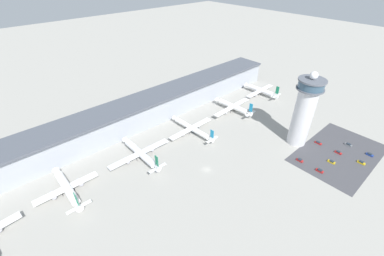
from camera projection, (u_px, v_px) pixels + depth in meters
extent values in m
plane|color=#9E9B93|center=(207.00, 170.00, 151.40)|extent=(1000.00, 1000.00, 0.00)
cube|color=#A3A8B2|center=(141.00, 113.00, 189.97)|extent=(259.90, 22.00, 17.25)
cube|color=#4C515B|center=(139.00, 101.00, 184.75)|extent=(259.90, 25.00, 1.60)
cylinder|color=silver|center=(302.00, 117.00, 163.50)|extent=(12.02, 12.02, 39.04)
cylinder|color=#565B66|center=(310.00, 89.00, 152.46)|extent=(16.35, 16.35, 0.80)
cylinder|color=#334C60|center=(311.00, 85.00, 150.97)|extent=(15.04, 15.04, 4.57)
cylinder|color=#565B66|center=(313.00, 80.00, 149.42)|extent=(16.35, 16.35, 1.00)
sphere|color=white|center=(314.00, 75.00, 147.84)|extent=(4.73, 4.73, 4.73)
cube|color=#424247|center=(339.00, 153.00, 164.12)|extent=(64.00, 40.00, 0.01)
cylinder|color=white|center=(67.00, 187.00, 134.16)|extent=(4.64, 26.51, 4.32)
cone|color=white|center=(57.00, 172.00, 143.66)|extent=(4.37, 3.94, 4.32)
cone|color=white|center=(78.00, 206.00, 124.25)|extent=(3.95, 5.23, 3.89)
cube|color=white|center=(67.00, 188.00, 134.91)|extent=(33.11, 4.80, 0.44)
cylinder|color=#A8A8B2|center=(53.00, 195.00, 132.45)|extent=(2.43, 4.78, 2.38)
cylinder|color=#A8A8B2|center=(80.00, 182.00, 140.06)|extent=(2.43, 4.78, 2.38)
cube|color=#14704C|center=(76.00, 199.00, 120.49)|extent=(0.33, 2.80, 6.91)
cube|color=white|center=(79.00, 207.00, 123.11)|extent=(12.12, 2.15, 0.24)
cylinder|color=black|center=(61.00, 179.00, 143.46)|extent=(0.28, 0.28, 2.07)
cylinder|color=black|center=(74.00, 189.00, 137.42)|extent=(0.28, 0.28, 2.07)
cylinder|color=black|center=(63.00, 195.00, 134.10)|extent=(0.28, 0.28, 2.07)
cylinder|color=silver|center=(140.00, 153.00, 157.43)|extent=(4.22, 29.47, 4.15)
cone|color=silver|center=(126.00, 141.00, 167.73)|extent=(4.16, 3.75, 4.15)
cone|color=silver|center=(156.00, 167.00, 146.74)|extent=(3.75, 4.99, 3.73)
cube|color=silver|center=(140.00, 153.00, 158.20)|extent=(41.69, 4.51, 0.44)
cylinder|color=#A8A8B2|center=(127.00, 160.00, 154.67)|extent=(2.29, 4.57, 2.28)
cylinder|color=#A8A8B2|center=(151.00, 148.00, 164.37)|extent=(2.29, 4.57, 2.28)
cube|color=#14704C|center=(157.00, 161.00, 143.13)|extent=(0.31, 2.80, 6.64)
cube|color=silver|center=(158.00, 168.00, 145.65)|extent=(11.62, 2.03, 0.24)
cylinder|color=black|center=(129.00, 147.00, 167.64)|extent=(0.28, 0.28, 2.39)
cylinder|color=black|center=(145.00, 155.00, 160.72)|extent=(0.28, 0.28, 2.39)
cylinder|color=black|center=(137.00, 159.00, 157.50)|extent=(0.28, 0.28, 2.39)
cylinder|color=white|center=(192.00, 128.00, 181.48)|extent=(4.66, 32.59, 3.58)
cone|color=white|center=(175.00, 118.00, 192.19)|extent=(3.68, 3.34, 3.58)
cone|color=white|center=(211.00, 139.00, 170.44)|extent=(3.36, 4.40, 3.22)
cube|color=white|center=(191.00, 128.00, 182.21)|extent=(37.88, 5.66, 0.44)
cylinder|color=#A8A8B2|center=(182.00, 133.00, 178.85)|extent=(2.10, 4.00, 1.97)
cylinder|color=#A8A8B2|center=(198.00, 125.00, 187.98)|extent=(2.10, 4.00, 1.97)
cube|color=#197FB2|center=(212.00, 134.00, 167.34)|extent=(0.39, 2.81, 5.72)
cube|color=white|center=(212.00, 139.00, 169.48)|extent=(10.08, 2.33, 0.24)
cylinder|color=black|center=(178.00, 123.00, 192.08)|extent=(0.28, 0.28, 2.07)
cylinder|color=black|center=(194.00, 130.00, 184.40)|extent=(0.28, 0.28, 2.07)
cylinder|color=black|center=(189.00, 133.00, 181.51)|extent=(0.28, 0.28, 2.07)
cylinder|color=white|center=(233.00, 106.00, 206.32)|extent=(5.38, 26.44, 4.12)
cone|color=white|center=(219.00, 100.00, 215.19)|extent=(4.29, 3.90, 4.12)
cone|color=white|center=(249.00, 113.00, 197.08)|extent=(3.94, 5.12, 3.71)
cube|color=white|center=(232.00, 107.00, 207.03)|extent=(41.31, 6.37, 0.44)
cylinder|color=#A8A8B2|center=(224.00, 112.00, 203.26)|extent=(2.48, 4.64, 2.27)
cylinder|color=#A8A8B2|center=(238.00, 104.00, 213.37)|extent=(2.48, 4.64, 2.27)
cube|color=#197FB2|center=(251.00, 108.00, 193.52)|extent=(0.43, 2.81, 6.59)
cube|color=white|center=(251.00, 113.00, 196.03)|extent=(11.62, 2.55, 0.24)
cylinder|color=black|center=(221.00, 105.00, 215.24)|extent=(0.28, 0.28, 2.56)
cylinder|color=black|center=(235.00, 109.00, 209.70)|extent=(0.28, 0.28, 2.56)
cylinder|color=black|center=(230.00, 111.00, 206.32)|extent=(0.28, 0.28, 2.56)
cylinder|color=white|center=(261.00, 90.00, 231.94)|extent=(4.99, 25.03, 4.18)
cone|color=white|center=(248.00, 85.00, 240.55)|extent=(4.30, 3.89, 4.18)
cone|color=white|center=(275.00, 96.00, 222.95)|extent=(3.92, 5.13, 3.76)
cube|color=white|center=(260.00, 91.00, 232.64)|extent=(36.68, 5.59, 0.44)
cylinder|color=#A8A8B2|center=(254.00, 94.00, 229.52)|extent=(2.45, 4.67, 2.30)
cylinder|color=#A8A8B2|center=(264.00, 89.00, 238.36)|extent=(2.45, 4.67, 2.30)
cube|color=#14704C|center=(277.00, 90.00, 219.33)|extent=(0.39, 2.81, 6.68)
cube|color=white|center=(277.00, 96.00, 221.87)|extent=(11.76, 2.38, 0.24)
cylinder|color=black|center=(250.00, 90.00, 240.50)|extent=(0.28, 0.28, 2.31)
cylinder|color=black|center=(262.00, 93.00, 235.24)|extent=(0.28, 0.28, 2.31)
cylinder|color=black|center=(258.00, 95.00, 231.87)|extent=(0.28, 0.28, 2.31)
cube|color=black|center=(195.00, 130.00, 186.03)|extent=(4.25, 6.43, 0.12)
cube|color=#195699|center=(195.00, 129.00, 185.64)|extent=(4.74, 7.54, 1.53)
cube|color=#232D38|center=(195.00, 127.00, 185.42)|extent=(2.72, 2.75, 1.25)
cube|color=black|center=(319.00, 171.00, 150.21)|extent=(1.89, 3.62, 0.12)
cube|color=red|center=(320.00, 171.00, 150.01)|extent=(1.98, 4.31, 0.83)
cube|color=#232D38|center=(320.00, 170.00, 149.52)|extent=(1.71, 2.38, 0.68)
cube|color=black|center=(300.00, 161.00, 157.90)|extent=(1.77, 3.42, 0.12)
cube|color=red|center=(300.00, 160.00, 157.70)|extent=(1.85, 4.07, 0.85)
cube|color=#232D38|center=(300.00, 159.00, 157.33)|extent=(1.61, 2.25, 0.70)
cube|color=black|center=(361.00, 163.00, 156.15)|extent=(1.89, 3.71, 0.12)
cube|color=gold|center=(361.00, 163.00, 155.96)|extent=(1.99, 4.41, 0.82)
cube|color=#232D38|center=(361.00, 162.00, 155.61)|extent=(1.70, 2.44, 0.67)
cube|color=black|center=(338.00, 153.00, 164.18)|extent=(1.65, 3.50, 0.12)
cube|color=red|center=(338.00, 153.00, 163.99)|extent=(1.72, 4.17, 0.84)
cube|color=#232D38|center=(338.00, 152.00, 163.63)|extent=(1.51, 2.29, 0.68)
cube|color=black|center=(318.00, 143.00, 172.73)|extent=(1.72, 3.81, 0.12)
cube|color=red|center=(318.00, 143.00, 172.55)|extent=(1.80, 4.53, 0.77)
cube|color=#232D38|center=(318.00, 142.00, 172.23)|extent=(1.56, 2.50, 0.63)
cube|color=black|center=(331.00, 162.00, 156.74)|extent=(1.94, 3.63, 0.12)
cube|color=gold|center=(331.00, 162.00, 156.56)|extent=(2.04, 4.31, 0.77)
cube|color=#232D38|center=(332.00, 161.00, 156.11)|extent=(1.73, 2.40, 0.63)
cube|color=black|center=(348.00, 145.00, 170.93)|extent=(1.85, 3.85, 0.12)
cube|color=slate|center=(348.00, 145.00, 170.72)|extent=(1.95, 4.57, 0.86)
cube|color=#232D38|center=(349.00, 144.00, 170.22)|extent=(1.67, 2.53, 0.70)
cube|color=black|center=(369.00, 155.00, 162.40)|extent=(1.79, 3.57, 0.12)
cube|color=navy|center=(370.00, 155.00, 162.20)|extent=(1.88, 4.24, 0.85)
cube|color=#232D38|center=(370.00, 154.00, 161.83)|extent=(1.61, 2.35, 0.69)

